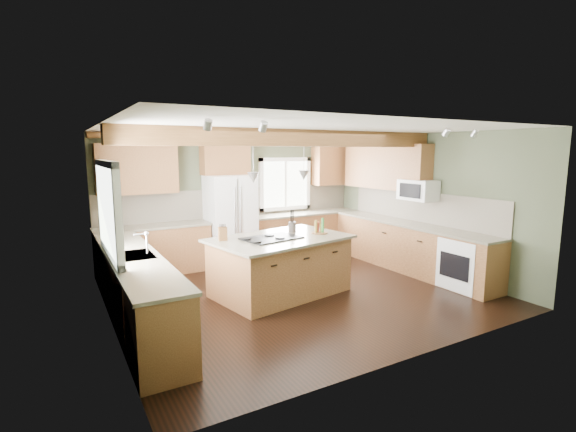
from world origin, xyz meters
TOP-DOWN VIEW (x-y plane):
  - floor at (0.00, 0.00)m, footprint 5.60×5.60m
  - ceiling at (0.00, 0.00)m, footprint 5.60×5.60m
  - wall_back at (0.00, 2.50)m, footprint 5.60×0.00m
  - wall_left at (-2.80, 0.00)m, footprint 0.00×5.00m
  - wall_right at (2.80, 0.00)m, footprint 0.00×5.00m
  - ceiling_beam at (0.00, 0.10)m, footprint 5.55×0.26m
  - soffit_trim at (0.00, 2.40)m, footprint 5.55×0.20m
  - backsplash_back at (0.00, 2.48)m, footprint 5.58×0.03m
  - backsplash_right at (2.78, 0.05)m, footprint 0.03×3.70m
  - base_cab_back_left at (-1.79, 2.20)m, footprint 2.02×0.60m
  - counter_back_left at (-1.79, 2.20)m, footprint 2.06×0.64m
  - base_cab_back_right at (1.49, 2.20)m, footprint 2.62×0.60m
  - counter_back_right at (1.49, 2.20)m, footprint 2.66×0.64m
  - base_cab_left at (-2.50, 0.05)m, footprint 0.60×3.70m
  - counter_left at (-2.50, 0.05)m, footprint 0.64×3.74m
  - base_cab_right at (2.50, 0.05)m, footprint 0.60×3.70m
  - counter_right at (2.50, 0.05)m, footprint 0.64×3.74m
  - upper_cab_back_left at (-1.99, 2.33)m, footprint 1.40×0.35m
  - upper_cab_over_fridge at (-0.30, 2.33)m, footprint 0.96×0.35m
  - upper_cab_right at (2.62, 0.90)m, footprint 0.35×2.20m
  - upper_cab_back_corner at (2.30, 2.33)m, footprint 0.90×0.35m
  - window_left at (-2.78, 0.05)m, footprint 0.04×1.60m
  - window_back at (1.15, 2.48)m, footprint 1.10×0.04m
  - sink at (-2.50, 0.05)m, footprint 0.50×0.65m
  - faucet at (-2.32, 0.05)m, footprint 0.02×0.02m
  - dishwasher at (-2.49, -1.25)m, footprint 0.60×0.60m
  - oven at (2.49, -1.25)m, footprint 0.60×0.72m
  - microwave at (2.58, -0.05)m, footprint 0.40×0.70m
  - pendant_left at (-0.77, 0.01)m, footprint 0.18×0.18m
  - pendant_right at (0.22, 0.19)m, footprint 0.18×0.18m
  - refrigerator at (-0.30, 2.12)m, footprint 0.90×0.74m
  - island at (-0.28, 0.10)m, footprint 2.19×1.57m
  - island_top at (-0.28, 0.10)m, footprint 2.35×1.72m
  - cooktop at (-0.44, 0.07)m, footprint 0.96×0.73m
  - knife_block at (-1.15, 0.32)m, footprint 0.14×0.11m
  - utensil_crock at (0.11, 0.39)m, footprint 0.14×0.14m
  - bottle_tray at (0.45, 0.05)m, footprint 0.33×0.33m

SIDE VIEW (x-z plane):
  - floor at x=0.00m, z-range 0.00..0.00m
  - dishwasher at x=-2.49m, z-range 0.01..0.85m
  - oven at x=2.49m, z-range 0.01..0.85m
  - base_cab_back_left at x=-1.79m, z-range 0.00..0.88m
  - base_cab_back_right at x=1.49m, z-range 0.00..0.88m
  - base_cab_left at x=-2.50m, z-range 0.00..0.88m
  - base_cab_right at x=2.50m, z-range 0.00..0.88m
  - island at x=-0.28m, z-range 0.00..0.88m
  - counter_back_left at x=-1.79m, z-range 0.88..0.92m
  - counter_back_right at x=1.49m, z-range 0.88..0.92m
  - counter_left at x=-2.50m, z-range 0.88..0.92m
  - counter_right at x=2.50m, z-range 0.88..0.92m
  - refrigerator at x=-0.30m, z-range 0.00..1.80m
  - island_top at x=-0.28m, z-range 0.88..0.92m
  - sink at x=-2.50m, z-range 0.89..0.92m
  - cooktop at x=-0.44m, z-range 0.92..0.94m
  - utensil_crock at x=0.11m, z-range 0.92..1.09m
  - knife_block at x=-1.15m, z-range 0.92..1.13m
  - bottle_tray at x=0.45m, z-range 0.92..1.16m
  - faucet at x=-2.32m, z-range 0.91..1.19m
  - backsplash_back at x=0.00m, z-range 0.92..1.50m
  - backsplash_right at x=2.78m, z-range 0.92..1.50m
  - wall_back at x=0.00m, z-range -1.50..4.10m
  - wall_left at x=-2.80m, z-range -1.20..3.80m
  - wall_right at x=2.80m, z-range -1.20..3.80m
  - window_back at x=1.15m, z-range 1.05..2.05m
  - window_left at x=-2.78m, z-range 1.02..2.08m
  - microwave at x=2.58m, z-range 1.36..1.74m
  - pendant_left at x=-0.77m, z-range 1.80..1.96m
  - pendant_right at x=0.22m, z-range 1.80..1.96m
  - upper_cab_back_left at x=-1.99m, z-range 1.50..2.40m
  - upper_cab_right at x=2.62m, z-range 1.50..2.40m
  - upper_cab_back_corner at x=2.30m, z-range 1.50..2.40m
  - upper_cab_over_fridge at x=-0.30m, z-range 1.80..2.50m
  - ceiling_beam at x=0.00m, z-range 2.34..2.60m
  - soffit_trim at x=0.00m, z-range 2.49..2.59m
  - ceiling at x=0.00m, z-range 2.60..2.60m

